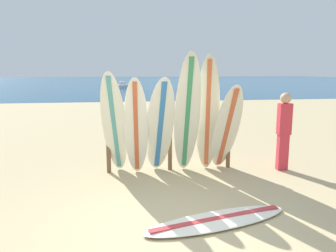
# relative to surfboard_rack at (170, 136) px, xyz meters

# --- Properties ---
(ground_plane) EXTENTS (120.00, 120.00, 0.00)m
(ground_plane) POSITION_rel_surfboard_rack_xyz_m (-0.44, -2.70, -0.75)
(ground_plane) COLOR tan
(ocean_water) EXTENTS (120.00, 80.00, 0.01)m
(ocean_water) POSITION_rel_surfboard_rack_xyz_m (-0.44, 55.30, -0.74)
(ocean_water) COLOR navy
(ocean_water) RESTS_ON ground
(surfboard_rack) EXTENTS (2.72, 0.09, 1.17)m
(surfboard_rack) POSITION_rel_surfboard_rack_xyz_m (0.00, 0.00, 0.00)
(surfboard_rack) COLOR brown
(surfboard_rack) RESTS_ON ground
(surfboard_leaning_far_left) EXTENTS (0.65, 1.11, 2.15)m
(surfboard_leaning_far_left) POSITION_rel_surfboard_rack_xyz_m (-1.16, -0.29, 0.32)
(surfboard_leaning_far_left) COLOR white
(surfboard_leaning_far_left) RESTS_ON ground
(surfboard_leaning_left) EXTENTS (0.54, 0.73, 2.03)m
(surfboard_leaning_left) POSITION_rel_surfboard_rack_xyz_m (-0.74, -0.34, 0.27)
(surfboard_leaning_left) COLOR white
(surfboard_leaning_left) RESTS_ON ground
(surfboard_leaning_center_left) EXTENTS (0.66, 1.00, 2.04)m
(surfboard_leaning_center_left) POSITION_rel_surfboard_rack_xyz_m (-0.25, -0.31, 0.27)
(surfboard_leaning_center_left) COLOR white
(surfboard_leaning_center_left) RESTS_ON ground
(surfboard_leaning_center) EXTENTS (0.55, 0.97, 2.50)m
(surfboard_leaning_center) POSITION_rel_surfboard_rack_xyz_m (0.29, -0.42, 0.50)
(surfboard_leaning_center) COLOR silver
(surfboard_leaning_center) RESTS_ON ground
(surfboard_leaning_center_right) EXTENTS (0.61, 0.72, 2.47)m
(surfboard_leaning_center_right) POSITION_rel_surfboard_rack_xyz_m (0.75, -0.26, 0.48)
(surfboard_leaning_center_right) COLOR beige
(surfboard_leaning_center_right) RESTS_ON ground
(surfboard_leaning_right) EXTENTS (0.68, 0.93, 1.89)m
(surfboard_leaning_right) POSITION_rel_surfboard_rack_xyz_m (1.15, -0.30, 0.19)
(surfboard_leaning_right) COLOR silver
(surfboard_leaning_right) RESTS_ON ground
(surfboard_lying_on_sand) EXTENTS (2.31, 1.09, 0.08)m
(surfboard_lying_on_sand) POSITION_rel_surfboard_rack_xyz_m (0.30, -2.53, -0.71)
(surfboard_lying_on_sand) COLOR white
(surfboard_lying_on_sand) RESTS_ON ground
(beachgoer_standing) EXTENTS (0.27, 0.23, 1.68)m
(beachgoer_standing) POSITION_rel_surfboard_rack_xyz_m (2.41, -0.35, 0.18)
(beachgoer_standing) COLOR #D8333F
(beachgoer_standing) RESTS_ON ground
(small_boat_offshore) EXTENTS (1.49, 2.82, 0.71)m
(small_boat_offshore) POSITION_rel_surfboard_rack_xyz_m (-0.86, 33.21, -0.49)
(small_boat_offshore) COLOR silver
(small_boat_offshore) RESTS_ON ocean_water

